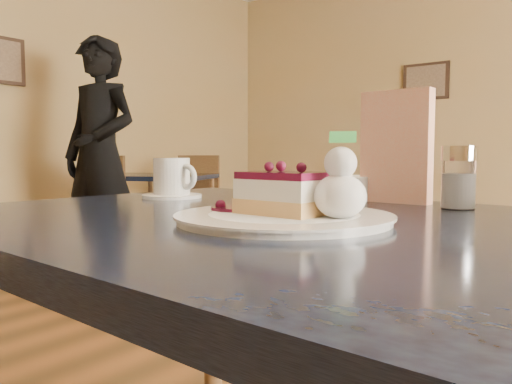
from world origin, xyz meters
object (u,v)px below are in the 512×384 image
Objects in this scene: dessert_plate at (284,218)px; patron at (100,155)px; cheesecake_slice at (284,193)px; bg_table_far_left at (155,248)px; main_table at (304,270)px; coffee_set at (173,180)px.

dessert_plate is 0.18× the size of patron.
bg_table_far_left is (-2.95, 2.36, -0.78)m from cheesecake_slice.
dessert_plate is at bearing -61.41° from bg_table_far_left.
coffee_set is at bearing 166.05° from main_table.
patron is (-2.81, 1.65, 0.18)m from main_table.
patron is at bearing 152.31° from cheesecake_slice.
cheesecake_slice is 0.48m from coffee_set.
coffee_set is at bearing 156.36° from dessert_plate.
dessert_plate is at bearing -23.64° from coffee_set.
coffee_set reaches higher than bg_table_far_left.
dessert_plate is 2.40× the size of cheesecake_slice.
coffee_set reaches higher than main_table.
dessert_plate is 0.48m from coffee_set.
main_table is at bearing 86.48° from dessert_plate.
coffee_set is 0.08× the size of patron.
patron reaches higher than dessert_plate.
main_table is 0.76× the size of bg_table_far_left.
main_table is 4.15× the size of dessert_plate.
cheesecake_slice is at bearing -90.00° from main_table.
coffee_set is at bearing -63.57° from bg_table_far_left.
bg_table_far_left is (-2.95, 2.31, -0.65)m from main_table.
bg_table_far_left is (-2.95, 2.36, -0.74)m from dessert_plate.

